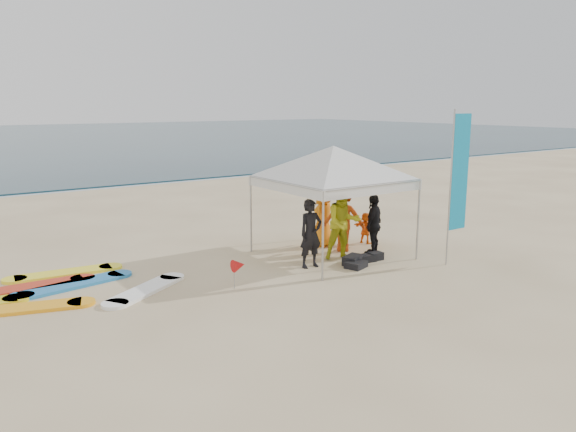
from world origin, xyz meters
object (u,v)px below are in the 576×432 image
Objects in this scene: canopy_tent at (334,146)px; feather_flag at (459,174)px; person_black_b at (374,225)px; person_seated at (366,228)px; marker_pennant at (239,265)px; person_black_a at (311,234)px; surfboard_spread at (52,290)px; person_orange_a at (343,218)px; person_yellow at (343,222)px; person_orange_b at (324,217)px.

canopy_tent is 3.14m from feather_flag.
person_black_b reaches higher than person_seated.
person_black_b reaches higher than marker_pennant.
feather_flag reaches higher than person_black_b.
person_black_a reaches higher than surfboard_spread.
marker_pennant is (-3.31, -0.88, -2.36)m from canopy_tent.
person_orange_a is at bearing -7.35° from surfboard_spread.
marker_pennant is at bearing 53.38° from person_orange_a.
person_yellow is 2.15× the size of person_seated.
canopy_tent is at bearing 34.31° from person_orange_b.
marker_pennant is (-3.30, -0.43, -0.47)m from person_yellow.
canopy_tent is at bearing -58.42° from person_black_b.
person_seated is at bearing 99.18° from feather_flag.
person_seated is (0.66, 1.01, -0.36)m from person_black_b.
person_yellow reaches higher than person_orange_a.
person_black_b is 7.87m from surfboard_spread.
person_orange_a is at bearing 120.99° from feather_flag.
canopy_tent is at bearing 87.05° from person_seated.
person_orange_a is at bearing 19.99° from canopy_tent.
canopy_tent is 0.84× the size of surfboard_spread.
surfboard_spread is at bearing 66.57° from person_seated.
feather_flag reaches higher than marker_pennant.
person_yellow is 0.44× the size of canopy_tent.
marker_pennant is at bearing -153.24° from person_yellow.
canopy_tent is at bearing 14.90° from marker_pennant.
person_orange_a is at bearing 84.81° from person_seated.
person_seated is 0.24× the size of feather_flag.
person_black_a is at bearing -28.43° from person_black_b.
person_yellow reaches higher than person_seated.
person_black_a is 2.12m from person_orange_b.
surfboard_spread is at bearing 158.59° from feather_flag.
person_orange_b is at bearing 49.29° from person_seated.
person_orange_b reaches higher than marker_pennant.
person_seated is 0.17× the size of surfboard_spread.
feather_flag is at bearing -26.13° from person_black_a.
surfboard_spread is at bearing 170.41° from canopy_tent.
marker_pennant is at bearing -4.26° from person_orange_b.
person_orange_b is 0.43× the size of feather_flag.
person_yellow is at bearing -91.76° from canopy_tent.
feather_flag is (1.60, -3.22, 1.41)m from person_orange_b.
person_yellow is 0.37× the size of surfboard_spread.
canopy_tent is at bearing 57.74° from person_orange_a.
marker_pennant is at bearing -23.36° from person_black_b.
person_yellow reaches higher than marker_pennant.
surfboard_spread is at bearing -31.58° from person_orange_b.
surfboard_spread is (-6.71, 1.13, -2.82)m from canopy_tent.
person_black_a is at bearing 91.24° from person_seated.
person_seated is at bearing 48.44° from person_yellow.
person_yellow is 3.01× the size of marker_pennant.
marker_pennant is at bearing -165.10° from canopy_tent.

